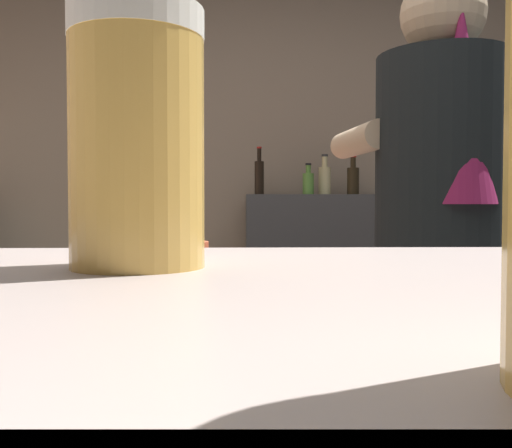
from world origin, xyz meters
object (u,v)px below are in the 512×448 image
Objects in this scene: bottle_vinegar at (259,176)px; bartender at (441,241)px; mixing_bowl at (177,250)px; chefs_knife at (481,255)px; pint_glass_near at (137,139)px; bottle_hot_sauce at (353,179)px; bottle_soy at (325,179)px; bottle_olive_oil at (308,183)px.

bartender is at bearing -76.15° from bottle_vinegar.
mixing_bowl is 0.85× the size of chefs_knife.
chefs_knife is 0.90× the size of bottle_vinegar.
bottle_vinegar is at bearing 7.07° from bartender.
bartender is 10.64× the size of pint_glass_near.
bottle_hot_sauce reaches higher than chefs_knife.
bartender is 7.27× the size of bottle_soy.
bottle_vinegar is at bearing 106.89° from chefs_knife.
chefs_knife is at bearing -71.63° from bottle_olive_oil.
pint_glass_near is 2.86m from bottle_olive_oil.
bartender is 1.78m from bottle_soy.
mixing_bowl is 1.01m from chefs_knife.
bottle_soy is (0.69, 1.42, 0.29)m from mixing_bowl.
chefs_knife is at bearing -82.54° from bottle_hot_sauce.
bottle_vinegar reaches higher than chefs_knife.
mixing_bowl is 1.50m from pint_glass_near.
bottle_olive_oil is at bearing 97.03° from chefs_knife.
bottle_soy reaches higher than pint_glass_near.
bottle_vinegar is 1.16× the size of bottle_soy.
pint_glass_near is (-0.87, -1.54, 0.21)m from chefs_knife.
bottle_hot_sauce is (-0.17, 1.31, 0.31)m from chefs_knife.
bartender is at bearing -88.48° from bottle_soy.
bottle_olive_oil reaches higher than pint_glass_near.
bartender is 6.97× the size of chefs_knife.
bottle_olive_oil is 0.13m from bottle_soy.
bottle_vinegar is (-0.53, -0.01, 0.02)m from bottle_hot_sauce.
chefs_knife is 1.36m from bottle_hot_sauce.
bottle_hot_sauce is 0.97× the size of bottle_soy.
bartender is 8.22× the size of mixing_bowl.
pint_glass_near reaches higher than chefs_knife.
chefs_knife is 1.04× the size of bottle_soy.
bottle_vinegar reaches higher than mixing_bowl.
chefs_knife is at bearing 3.40° from mixing_bowl.
bottle_olive_oil reaches higher than chefs_knife.
chefs_knife is 1.39m from bottle_olive_oil.
bottle_hot_sauce is at bearing 86.12° from chefs_knife.
bottle_hot_sauce is at bearing 58.59° from mixing_bowl.
pint_glass_near reaches higher than mixing_bowl.
bottle_hot_sauce is at bearing 76.22° from pint_glass_near.
bottle_vinegar is (-0.42, 1.71, 0.25)m from bartender.
pint_glass_near is 0.59× the size of bottle_vinegar.
bottle_hot_sauce is 0.26m from bottle_olive_oil.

